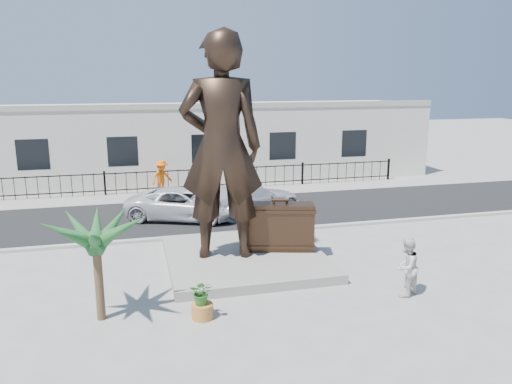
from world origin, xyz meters
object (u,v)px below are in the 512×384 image
statue (221,147)px  car_white (183,204)px  tourist (406,267)px  suitcase (280,227)px

statue → car_white: statue is taller
statue → tourist: 6.70m
statue → tourist: (4.61, -3.77, -3.08)m
statue → suitcase: statue is taller
suitcase → tourist: (2.60, -3.83, -0.25)m
statue → tourist: statue is taller
statue → tourist: bearing=149.3°
statue → car_white: bearing=-74.1°
statue → tourist: size_ratio=4.23×
suitcase → tourist: 4.63m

